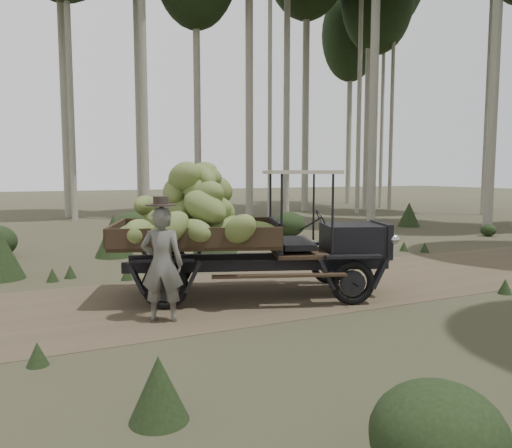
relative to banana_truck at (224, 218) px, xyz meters
name	(u,v)px	position (x,y,z in m)	size (l,w,h in m)	color
ground	(328,284)	(2.42, 0.19, -1.51)	(120.00, 120.00, 0.00)	#473D2B
dirt_track	(328,284)	(2.42, 0.19, -1.50)	(70.00, 4.00, 0.01)	brown
banana_truck	(224,218)	(0.00, 0.00, 0.00)	(5.44, 3.39, 2.66)	black
farmer	(162,263)	(-1.42, -0.90, -0.57)	(0.79, 0.68, 1.99)	#5A5852
undergrowth	(390,274)	(2.47, -1.70, -0.94)	(20.11, 21.32, 1.37)	#233319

